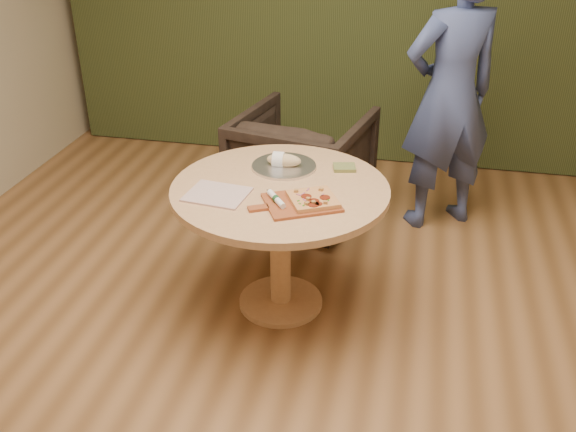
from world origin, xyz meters
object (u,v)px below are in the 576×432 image
(flatbread_pizza, at_px, (313,199))
(cutlery_roll, at_px, (276,199))
(serving_tray, at_px, (284,166))
(bread_roll, at_px, (282,160))
(person_standing, at_px, (450,95))
(pedestal_table, at_px, (280,210))
(pizza_paddle, at_px, (300,203))
(armchair, at_px, (303,160))

(flatbread_pizza, height_order, cutlery_roll, flatbread_pizza)
(cutlery_roll, relative_size, serving_tray, 0.49)
(bread_roll, bearing_deg, person_standing, 46.90)
(flatbread_pizza, distance_m, person_standing, 1.51)
(flatbread_pizza, relative_size, serving_tray, 0.83)
(pedestal_table, distance_m, serving_tray, 0.28)
(pedestal_table, height_order, serving_tray, serving_tray)
(pizza_paddle, bearing_deg, armchair, 72.62)
(serving_tray, distance_m, armchair, 0.90)
(pedestal_table, bearing_deg, flatbread_pizza, -38.11)
(pedestal_table, distance_m, flatbread_pizza, 0.31)
(serving_tray, height_order, bread_roll, bread_roll)
(cutlery_roll, bearing_deg, armchair, 58.86)
(bread_roll, relative_size, person_standing, 0.11)
(pizza_paddle, distance_m, person_standing, 1.55)
(cutlery_roll, relative_size, person_standing, 0.09)
(cutlery_roll, bearing_deg, pizza_paddle, -23.98)
(pizza_paddle, relative_size, bread_roll, 2.44)
(pizza_paddle, bearing_deg, serving_tray, 84.90)
(flatbread_pizza, distance_m, serving_tray, 0.46)
(flatbread_pizza, bearing_deg, person_standing, 64.23)
(person_standing, bearing_deg, pizza_paddle, 31.71)
(serving_tray, xyz_separation_m, person_standing, (0.89, 0.96, 0.16))
(pizza_paddle, relative_size, armchair, 0.55)
(flatbread_pizza, xyz_separation_m, bread_roll, (-0.24, 0.40, 0.02))
(pedestal_table, distance_m, cutlery_roll, 0.26)
(person_standing, bearing_deg, bread_roll, 16.24)
(person_standing, bearing_deg, flatbread_pizza, 33.57)
(cutlery_roll, height_order, person_standing, person_standing)
(bread_roll, xyz_separation_m, person_standing, (0.89, 0.96, 0.12))
(pedestal_table, xyz_separation_m, bread_roll, (-0.04, 0.24, 0.18))
(bread_roll, bearing_deg, serving_tray, 0.00)
(pizza_paddle, distance_m, bread_roll, 0.45)
(flatbread_pizza, distance_m, armchair, 1.31)
(pizza_paddle, xyz_separation_m, serving_tray, (-0.17, 0.41, -0.00))
(pizza_paddle, relative_size, cutlery_roll, 2.71)
(pizza_paddle, bearing_deg, pedestal_table, 100.98)
(pedestal_table, distance_m, armchair, 1.09)
(pedestal_table, xyz_separation_m, cutlery_roll, (0.03, -0.20, 0.17))
(pedestal_table, xyz_separation_m, serving_tray, (-0.03, 0.24, 0.15))
(cutlery_roll, xyz_separation_m, person_standing, (0.83, 1.39, 0.14))
(flatbread_pizza, bearing_deg, serving_tray, 120.46)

